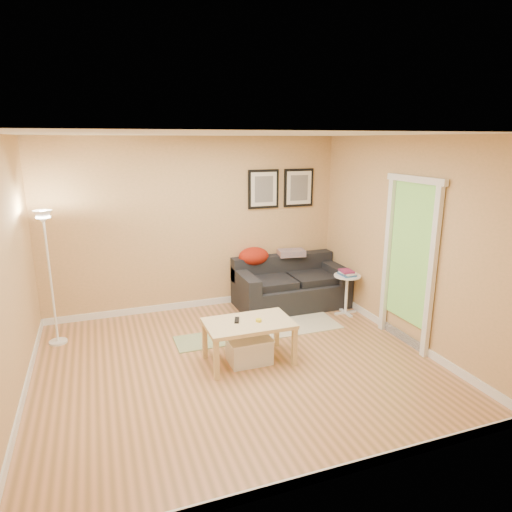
% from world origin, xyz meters
% --- Properties ---
extents(floor, '(4.50, 4.50, 0.00)m').
position_xyz_m(floor, '(0.00, 0.00, 0.00)').
color(floor, tan).
rests_on(floor, ground).
extents(ceiling, '(4.50, 4.50, 0.00)m').
position_xyz_m(ceiling, '(0.00, 0.00, 2.60)').
color(ceiling, white).
rests_on(ceiling, wall_back).
extents(wall_back, '(4.50, 0.00, 4.50)m').
position_xyz_m(wall_back, '(0.00, 2.00, 1.30)').
color(wall_back, tan).
rests_on(wall_back, ground).
extents(wall_front, '(4.50, 0.00, 4.50)m').
position_xyz_m(wall_front, '(0.00, -2.00, 1.30)').
color(wall_front, tan).
rests_on(wall_front, ground).
extents(wall_left, '(0.00, 4.00, 4.00)m').
position_xyz_m(wall_left, '(-2.25, 0.00, 1.30)').
color(wall_left, tan).
rests_on(wall_left, ground).
extents(wall_right, '(0.00, 4.00, 4.00)m').
position_xyz_m(wall_right, '(2.25, 0.00, 1.30)').
color(wall_right, tan).
rests_on(wall_right, ground).
extents(baseboard_back, '(4.50, 0.02, 0.10)m').
position_xyz_m(baseboard_back, '(0.00, 1.99, 0.05)').
color(baseboard_back, white).
rests_on(baseboard_back, ground).
extents(baseboard_front, '(4.50, 0.02, 0.10)m').
position_xyz_m(baseboard_front, '(0.00, -1.99, 0.05)').
color(baseboard_front, white).
rests_on(baseboard_front, ground).
extents(baseboard_left, '(0.02, 4.00, 0.10)m').
position_xyz_m(baseboard_left, '(-2.24, 0.00, 0.05)').
color(baseboard_left, white).
rests_on(baseboard_left, ground).
extents(baseboard_right, '(0.02, 4.00, 0.10)m').
position_xyz_m(baseboard_right, '(2.24, 0.00, 0.05)').
color(baseboard_right, white).
rests_on(baseboard_right, ground).
extents(sofa, '(1.70, 0.90, 0.75)m').
position_xyz_m(sofa, '(1.38, 1.53, 0.38)').
color(sofa, black).
rests_on(sofa, ground).
extents(red_throw, '(0.48, 0.36, 0.28)m').
position_xyz_m(red_throw, '(0.88, 1.86, 0.77)').
color(red_throw, '#A92C0F').
rests_on(red_throw, sofa).
extents(plaid_throw, '(0.45, 0.32, 0.10)m').
position_xyz_m(plaid_throw, '(1.51, 1.82, 0.78)').
color(plaid_throw, tan).
rests_on(plaid_throw, sofa).
extents(framed_print_left, '(0.50, 0.04, 0.60)m').
position_xyz_m(framed_print_left, '(1.08, 1.98, 1.80)').
color(framed_print_left, black).
rests_on(framed_print_left, wall_back).
extents(framed_print_right, '(0.50, 0.04, 0.60)m').
position_xyz_m(framed_print_right, '(1.68, 1.98, 1.80)').
color(framed_print_right, black).
rests_on(framed_print_right, wall_back).
extents(area_rug, '(1.25, 0.85, 0.01)m').
position_xyz_m(area_rug, '(1.09, 0.89, 0.01)').
color(area_rug, beige).
rests_on(area_rug, ground).
extents(green_runner, '(0.70, 0.50, 0.01)m').
position_xyz_m(green_runner, '(-0.23, 0.73, 0.01)').
color(green_runner, '#668C4C').
rests_on(green_runner, ground).
extents(coffee_table, '(1.01, 0.63, 0.50)m').
position_xyz_m(coffee_table, '(0.16, 0.02, 0.25)').
color(coffee_table, beige).
rests_on(coffee_table, ground).
extents(remote_control, '(0.10, 0.17, 0.02)m').
position_xyz_m(remote_control, '(0.04, 0.08, 0.51)').
color(remote_control, black).
rests_on(remote_control, coffee_table).
extents(tape_roll, '(0.07, 0.07, 0.03)m').
position_xyz_m(tape_roll, '(0.27, -0.02, 0.52)').
color(tape_roll, yellow).
rests_on(tape_roll, coffee_table).
extents(storage_bin, '(0.50, 0.37, 0.31)m').
position_xyz_m(storage_bin, '(0.16, -0.00, 0.15)').
color(storage_bin, white).
rests_on(storage_bin, ground).
extents(side_table, '(0.40, 0.40, 0.61)m').
position_xyz_m(side_table, '(2.02, 0.94, 0.30)').
color(side_table, white).
rests_on(side_table, ground).
extents(book_stack, '(0.24, 0.29, 0.08)m').
position_xyz_m(book_stack, '(2.01, 0.94, 0.64)').
color(book_stack, '#2E5F8C').
rests_on(book_stack, side_table).
extents(floor_lamp, '(0.23, 0.23, 1.74)m').
position_xyz_m(floor_lamp, '(-2.00, 1.33, 0.82)').
color(floor_lamp, white).
rests_on(floor_lamp, ground).
extents(doorway, '(0.12, 1.01, 2.13)m').
position_xyz_m(doorway, '(2.20, -0.15, 1.02)').
color(doorway, white).
rests_on(doorway, ground).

